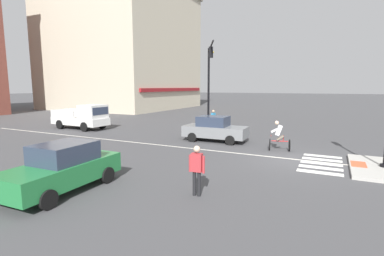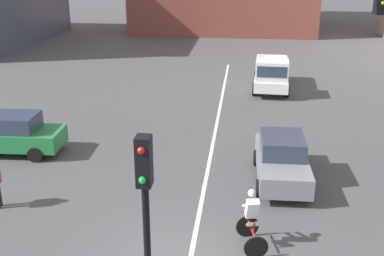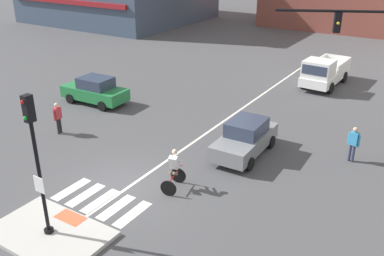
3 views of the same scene
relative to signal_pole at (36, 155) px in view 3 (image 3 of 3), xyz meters
name	(u,v)px [view 3 (image 3 of 3)]	position (x,y,z in m)	size (l,w,h in m)	color
ground_plane	(121,187)	(0.00, 3.63, -3.07)	(300.00, 300.00, 0.00)	#474749
traffic_island	(49,234)	(0.00, 0.01, -3.00)	(4.04, 2.58, 0.15)	#B2AFA8
tactile_pad_front	(70,217)	(0.00, 0.95, -2.92)	(1.10, 0.60, 0.01)	#DB5B38
signal_pole	(36,155)	(0.00, 0.00, 0.00)	(0.44, 0.38, 4.85)	black
crosswalk_stripe_a	(71,189)	(-1.58, 2.44, -3.07)	(0.44, 1.80, 0.01)	silver
crosswalk_stripe_b	(86,195)	(-0.79, 2.44, -3.07)	(0.44, 1.80, 0.01)	silver
crosswalk_stripe_c	(100,201)	(0.00, 2.44, -3.07)	(0.44, 1.80, 0.01)	silver
crosswalk_stripe_d	(116,207)	(0.79, 2.44, -3.07)	(0.44, 1.80, 0.01)	silver
crosswalk_stripe_e	(133,214)	(1.58, 2.44, -3.07)	(0.44, 1.80, 0.01)	silver
lane_centre_line	(238,111)	(0.26, 13.63, -3.07)	(0.14, 28.00, 0.01)	silver
traffic_light_mast	(381,63)	(7.73, 11.39, 1.41)	(5.11, 2.57, 6.78)	black
car_grey_eastbound_mid	(245,138)	(2.93, 8.95, -2.26)	(1.92, 4.14, 1.64)	slate
car_green_cross_left	(95,90)	(-7.74, 10.22, -2.26)	(4.16, 1.97, 1.64)	#237A3D
pickup_truck_white_eastbound_distant	(323,73)	(3.05, 20.79, -2.09)	(2.23, 5.18, 2.08)	white
cyclist	(174,169)	(1.86, 4.71, -2.20)	(0.88, 1.21, 1.68)	black
pedestrian_at_curb_left	(58,116)	(-6.14, 5.94, -2.09)	(0.25, 0.55, 1.67)	black
pedestrian_waiting_far_side	(354,142)	(7.29, 10.83, -2.09)	(0.54, 0.29, 1.67)	#2D334C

